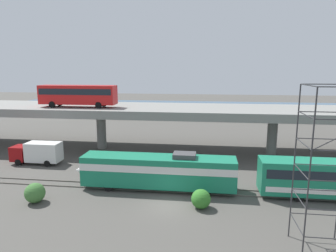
{
  "coord_description": "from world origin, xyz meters",
  "views": [
    {
      "loc": [
        3.67,
        -26.77,
        12.98
      ],
      "look_at": [
        -2.18,
        17.44,
        4.49
      ],
      "focal_mm": 32.22,
      "sensor_mm": 36.0,
      "label": 1
    }
  ],
  "objects_px": {
    "transit_bus_on_overpass": "(78,94)",
    "parked_car_4": "(98,107)",
    "parked_car_6": "(228,108)",
    "parked_car_0": "(143,107)",
    "parked_car_5": "(135,109)",
    "train_locomotive": "(151,170)",
    "parked_car_2": "(259,110)",
    "service_truck_west": "(38,152)",
    "scaffolding_tower": "(328,167)",
    "parked_car_1": "(194,109)",
    "parked_car_3": "(239,110)"
  },
  "relations": [
    {
      "from": "parked_car_0",
      "to": "parked_car_5",
      "type": "distance_m",
      "value": 4.61
    },
    {
      "from": "train_locomotive",
      "to": "service_truck_west",
      "type": "bearing_deg",
      "value": -21.26
    },
    {
      "from": "train_locomotive",
      "to": "parked_car_6",
      "type": "distance_m",
      "value": 54.95
    },
    {
      "from": "parked_car_2",
      "to": "parked_car_6",
      "type": "height_order",
      "value": "same"
    },
    {
      "from": "parked_car_1",
      "to": "parked_car_5",
      "type": "relative_size",
      "value": 1.05
    },
    {
      "from": "service_truck_west",
      "to": "parked_car_6",
      "type": "height_order",
      "value": "service_truck_west"
    },
    {
      "from": "parked_car_0",
      "to": "parked_car_6",
      "type": "distance_m",
      "value": 23.83
    },
    {
      "from": "train_locomotive",
      "to": "parked_car_3",
      "type": "distance_m",
      "value": 51.36
    },
    {
      "from": "train_locomotive",
      "to": "parked_car_3",
      "type": "xyz_separation_m",
      "value": [
        14.14,
        49.38,
        0.12
      ]
    },
    {
      "from": "service_truck_west",
      "to": "parked_car_1",
      "type": "xyz_separation_m",
      "value": [
        19.43,
        43.67,
        0.67
      ]
    },
    {
      "from": "service_truck_west",
      "to": "parked_car_3",
      "type": "bearing_deg",
      "value": -126.18
    },
    {
      "from": "transit_bus_on_overpass",
      "to": "parked_car_4",
      "type": "height_order",
      "value": "transit_bus_on_overpass"
    },
    {
      "from": "transit_bus_on_overpass",
      "to": "parked_car_1",
      "type": "xyz_separation_m",
      "value": [
        16.43,
        36.42,
        -6.81
      ]
    },
    {
      "from": "scaffolding_tower",
      "to": "parked_car_6",
      "type": "bearing_deg",
      "value": 92.45
    },
    {
      "from": "parked_car_0",
      "to": "parked_car_4",
      "type": "distance_m",
      "value": 12.86
    },
    {
      "from": "parked_car_3",
      "to": "parked_car_5",
      "type": "xyz_separation_m",
      "value": [
        -27.55,
        -1.45,
        -0.0
      ]
    },
    {
      "from": "train_locomotive",
      "to": "parked_car_3",
      "type": "height_order",
      "value": "train_locomotive"
    },
    {
      "from": "parked_car_3",
      "to": "transit_bus_on_overpass",
      "type": "bearing_deg",
      "value": 51.46
    },
    {
      "from": "service_truck_west",
      "to": "train_locomotive",
      "type": "bearing_deg",
      "value": 158.74
    },
    {
      "from": "parked_car_6",
      "to": "transit_bus_on_overpass",
      "type": "bearing_deg",
      "value": -122.77
    },
    {
      "from": "scaffolding_tower",
      "to": "parked_car_4",
      "type": "bearing_deg",
      "value": 122.62
    },
    {
      "from": "transit_bus_on_overpass",
      "to": "parked_car_2",
      "type": "relative_size",
      "value": 2.78
    },
    {
      "from": "parked_car_6",
      "to": "train_locomotive",
      "type": "bearing_deg",
      "value": -102.1
    },
    {
      "from": "scaffolding_tower",
      "to": "parked_car_3",
      "type": "xyz_separation_m",
      "value": [
        -0.1,
        59.19,
        -4.04
      ]
    },
    {
      "from": "scaffolding_tower",
      "to": "service_truck_west",
      "type": "bearing_deg",
      "value": 152.28
    },
    {
      "from": "train_locomotive",
      "to": "service_truck_west",
      "type": "height_order",
      "value": "train_locomotive"
    },
    {
      "from": "parked_car_3",
      "to": "parked_car_6",
      "type": "relative_size",
      "value": 1.11
    },
    {
      "from": "service_truck_west",
      "to": "parked_car_5",
      "type": "relative_size",
      "value": 1.58
    },
    {
      "from": "parked_car_1",
      "to": "parked_car_2",
      "type": "bearing_deg",
      "value": 1.69
    },
    {
      "from": "service_truck_west",
      "to": "parked_car_0",
      "type": "distance_m",
      "value": 46.0
    },
    {
      "from": "parked_car_2",
      "to": "parked_car_4",
      "type": "bearing_deg",
      "value": -1.08
    },
    {
      "from": "train_locomotive",
      "to": "parked_car_6",
      "type": "xyz_separation_m",
      "value": [
        11.51,
        53.73,
        0.12
      ]
    },
    {
      "from": "service_truck_west",
      "to": "parked_car_0",
      "type": "relative_size",
      "value": 1.62
    },
    {
      "from": "parked_car_0",
      "to": "parked_car_5",
      "type": "height_order",
      "value": "same"
    },
    {
      "from": "parked_car_3",
      "to": "parked_car_5",
      "type": "relative_size",
      "value": 1.07
    },
    {
      "from": "transit_bus_on_overpass",
      "to": "parked_car_2",
      "type": "bearing_deg",
      "value": -132.36
    },
    {
      "from": "parked_car_0",
      "to": "parked_car_3",
      "type": "xyz_separation_m",
      "value": [
        26.42,
        -3.02,
        0.0
      ]
    },
    {
      "from": "parked_car_0",
      "to": "parked_car_5",
      "type": "bearing_deg",
      "value": 75.75
    },
    {
      "from": "transit_bus_on_overpass",
      "to": "parked_car_0",
      "type": "relative_size",
      "value": 2.86
    },
    {
      "from": "parked_car_2",
      "to": "parked_car_3",
      "type": "bearing_deg",
      "value": 15.08
    },
    {
      "from": "parked_car_3",
      "to": "parked_car_4",
      "type": "bearing_deg",
      "value": -3.35
    },
    {
      "from": "parked_car_2",
      "to": "parked_car_0",
      "type": "bearing_deg",
      "value": -2.81
    },
    {
      "from": "train_locomotive",
      "to": "parked_car_4",
      "type": "xyz_separation_m",
      "value": [
        -25.11,
        51.68,
        0.12
      ]
    },
    {
      "from": "scaffolding_tower",
      "to": "parked_car_4",
      "type": "xyz_separation_m",
      "value": [
        -39.35,
        61.49,
        -4.04
      ]
    },
    {
      "from": "parked_car_5",
      "to": "parked_car_4",
      "type": "bearing_deg",
      "value": 162.22
    },
    {
      "from": "train_locomotive",
      "to": "parked_car_1",
      "type": "bearing_deg",
      "value": -92.63
    },
    {
      "from": "parked_car_1",
      "to": "parked_car_6",
      "type": "relative_size",
      "value": 1.1
    },
    {
      "from": "train_locomotive",
      "to": "parked_car_1",
      "type": "relative_size",
      "value": 3.92
    },
    {
      "from": "parked_car_2",
      "to": "parked_car_6",
      "type": "distance_m",
      "value": 8.54
    },
    {
      "from": "parked_car_4",
      "to": "parked_car_6",
      "type": "height_order",
      "value": "same"
    }
  ]
}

